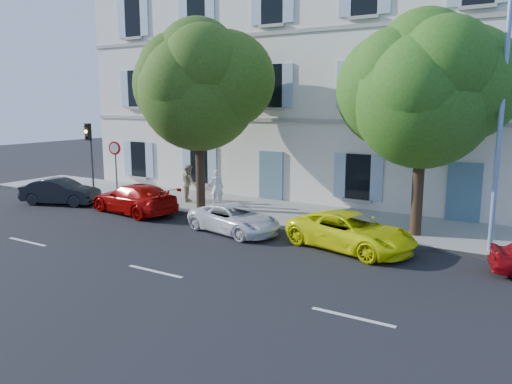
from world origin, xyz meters
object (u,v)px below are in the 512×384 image
Objects in this scene: street_lamp at (501,106)px; pedestrian_a at (217,188)px; car_white_coupe at (234,219)px; traffic_light at (89,143)px; car_dark_sedan at (61,192)px; road_sign at (115,158)px; tree_left at (199,91)px; pedestrian_b at (189,183)px; car_yellow_supercar at (351,231)px; car_red_coupe at (134,199)px; tree_right at (423,98)px.

street_lamp is 4.83× the size of pedestrian_a.
pedestrian_a is at bearing 56.39° from car_white_coupe.
car_dark_sedan is at bearing -87.64° from traffic_light.
car_white_coupe is at bearing -12.72° from road_sign.
road_sign is (-4.81, -0.44, -3.10)m from tree_left.
pedestrian_b is (5.31, 1.31, -1.76)m from traffic_light.
car_yellow_supercar is at bearing -75.24° from car_white_coupe.
car_red_coupe reaches higher than car_white_coupe.
car_dark_sedan is 14.57m from car_yellow_supercar.
traffic_light reaches higher than car_red_coupe.
car_yellow_supercar is (14.57, 0.12, -0.01)m from car_dark_sedan.
street_lamp is at bearing -66.33° from car_white_coupe.
traffic_light is (-6.82, -0.26, -2.51)m from tree_left.
road_sign is at bearing -174.77° from tree_left.
car_yellow_supercar is (4.50, 0.20, 0.08)m from car_white_coupe.
traffic_light is (-14.65, 1.82, 2.18)m from car_yellow_supercar.
tree_right reaches higher than car_dark_sedan.
road_sign is 3.81m from pedestrian_b.
car_white_coupe is 6.25m from tree_left.
car_red_coupe is 2.57× the size of pedestrian_b.
street_lamp is (16.70, -0.10, 2.52)m from road_sign.
pedestrian_b reaches higher than car_white_coupe.
pedestrian_a is at bearing 82.58° from car_yellow_supercar.
car_white_coupe is 9.68m from street_lamp.
car_red_coupe is 2.71× the size of pedestrian_a.
traffic_light is 2.10m from road_sign.
pedestrian_a is (7.08, 1.14, -1.80)m from traffic_light.
tree_left is at bearing 5.23° from road_sign.
street_lamp is (2.54, -0.95, -0.26)m from tree_right.
car_red_coupe is at bearing -141.92° from tree_left.
car_yellow_supercar is 12.85m from road_sign.
road_sign is at bearing -110.07° from car_red_coupe.
street_lamp is (4.05, 1.54, 4.10)m from car_yellow_supercar.
street_lamp is at bearing -2.59° from tree_left.
car_red_coupe is at bearing -104.25° from car_dark_sedan.
car_yellow_supercar is 14.93m from traffic_light.
car_dark_sedan is 2.13× the size of pedestrian_b.
tree_right is at bearing 109.16° from car_red_coupe.
traffic_light is (-10.15, 2.02, 2.26)m from car_white_coupe.
road_sign is (-8.15, 1.84, 1.67)m from car_white_coupe.
street_lamp reaches higher than traffic_light.
car_red_coupe is 3.25m from road_sign.
traffic_light is at bearing -177.63° from tree_right.
pedestrian_a is at bearing 173.05° from street_lamp.
car_red_coupe is 0.56× the size of street_lamp.
tree_right is at bearing 159.49° from street_lamp.
tree_left is at bearing 2.15° from traffic_light.
road_sign reaches higher than car_white_coupe.
car_dark_sedan is 1.32× the size of road_sign.
street_lamp is at bearing -143.56° from pedestrian_b.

